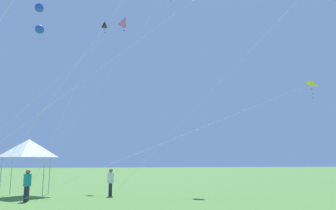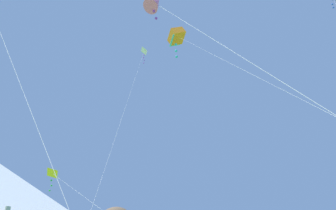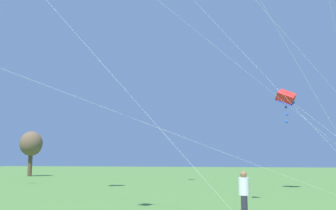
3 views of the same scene
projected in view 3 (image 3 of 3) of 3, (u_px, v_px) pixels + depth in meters
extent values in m
cylinder|color=brown|center=(30.00, 165.00, 52.35)|extent=(0.58, 0.58, 3.17)
ellipsoid|color=brown|center=(31.00, 144.00, 52.79)|extent=(3.11, 3.11, 3.46)
cube|color=#282833|center=(244.00, 206.00, 14.42)|extent=(0.40, 0.22, 0.83)
cylinder|color=white|center=(244.00, 186.00, 14.53)|extent=(0.41, 0.41, 0.68)
sphere|color=#896042|center=(243.00, 174.00, 14.60)|extent=(0.26, 0.26, 0.26)
cylinder|color=silver|center=(103.00, 107.00, 17.27)|extent=(8.62, 23.32, 9.23)
cylinder|color=silver|center=(333.00, 89.00, 18.00)|extent=(4.28, 9.05, 11.17)
cylinder|color=silver|center=(206.00, 39.00, 22.79)|extent=(3.53, 20.96, 18.97)
cylinder|color=silver|center=(233.00, 42.00, 26.35)|extent=(10.16, 15.35, 20.93)
cube|color=red|center=(286.00, 97.00, 28.83)|extent=(1.40, 1.65, 1.51)
cube|color=blue|center=(286.00, 102.00, 28.78)|extent=(1.01, 1.38, 0.95)
sphere|color=blue|center=(286.00, 107.00, 28.69)|extent=(0.20, 0.20, 0.20)
sphere|color=blue|center=(287.00, 114.00, 28.55)|extent=(0.20, 0.20, 0.20)
sphere|color=blue|center=(287.00, 122.00, 28.59)|extent=(0.20, 0.20, 0.20)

